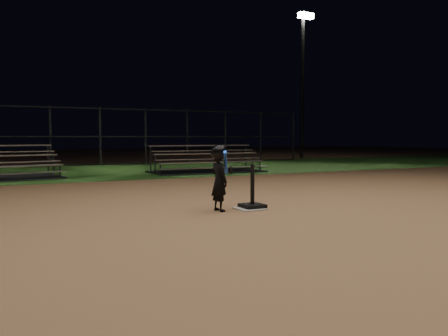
# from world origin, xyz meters

# --- Properties ---
(ground) EXTENTS (80.00, 80.00, 0.00)m
(ground) POSITION_xyz_m (0.00, 0.00, 0.00)
(ground) COLOR #AE7A4E
(ground) RESTS_ON ground
(grass_strip) EXTENTS (60.00, 8.00, 0.01)m
(grass_strip) POSITION_xyz_m (0.00, 10.00, 0.01)
(grass_strip) COLOR #26521A
(grass_strip) RESTS_ON ground
(home_plate) EXTENTS (0.45, 0.45, 0.02)m
(home_plate) POSITION_xyz_m (0.00, 0.00, 0.01)
(home_plate) COLOR beige
(home_plate) RESTS_ON ground
(batting_tee) EXTENTS (0.38, 0.38, 0.74)m
(batting_tee) POSITION_xyz_m (0.07, 0.04, 0.16)
(batting_tee) COLOR black
(batting_tee) RESTS_ON home_plate
(child_batter) EXTENTS (0.42, 0.61, 1.12)m
(child_batter) POSITION_xyz_m (-0.55, 0.07, 0.60)
(child_batter) COLOR black
(child_batter) RESTS_ON ground
(bleacher_right) EXTENTS (3.88, 1.90, 0.95)m
(bleacher_right) POSITION_xyz_m (2.61, 7.64, 0.20)
(bleacher_right) COLOR #B5B5BA
(bleacher_right) RESTS_ON ground
(backstop_fence) EXTENTS (20.08, 0.08, 2.50)m
(backstop_fence) POSITION_xyz_m (0.00, 13.00, 1.25)
(backstop_fence) COLOR #38383D
(backstop_fence) RESTS_ON ground
(light_pole_right) EXTENTS (0.90, 0.53, 8.30)m
(light_pole_right) POSITION_xyz_m (12.00, 14.94, 4.95)
(light_pole_right) COLOR #2D2D30
(light_pole_right) RESTS_ON ground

